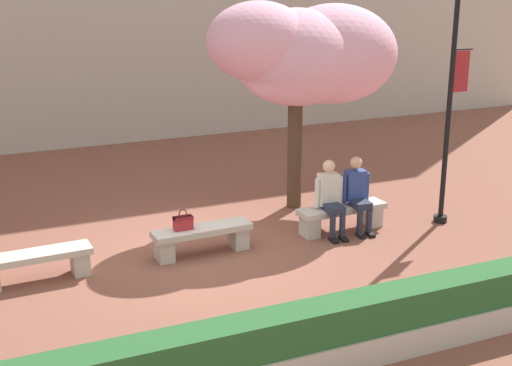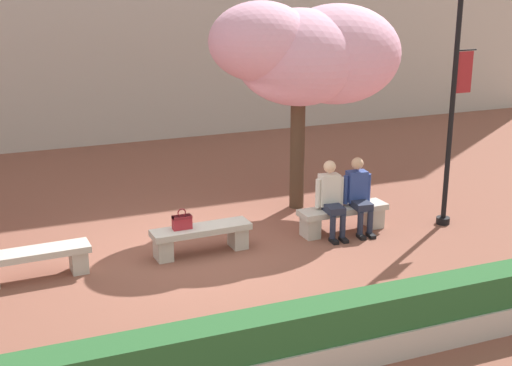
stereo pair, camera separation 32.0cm
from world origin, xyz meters
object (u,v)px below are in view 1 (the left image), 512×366
at_px(person_seated_left, 330,195).
at_px(lamp_post_with_banner, 452,82).
at_px(stone_bench_west_end, 36,262).
at_px(handbag, 183,222).
at_px(stone_bench_center, 342,214).
at_px(person_seated_right, 357,191).
at_px(cherry_tree_main, 304,53).
at_px(stone_bench_near_west, 202,236).

height_order(person_seated_left, lamp_post_with_banner, lamp_post_with_banner).
height_order(stone_bench_west_end, handbag, handbag).
xyz_separation_m(stone_bench_center, lamp_post_with_banner, (1.86, -0.34, 2.22)).
height_order(person_seated_left, person_seated_right, same).
distance_m(person_seated_left, lamp_post_with_banner, 2.82).
bearing_deg(stone_bench_center, stone_bench_west_end, 180.00).
height_order(person_seated_left, handbag, person_seated_left).
bearing_deg(stone_bench_center, lamp_post_with_banner, -10.20).
xyz_separation_m(person_seated_left, person_seated_right, (0.53, 0.00, 0.00)).
xyz_separation_m(cherry_tree_main, lamp_post_with_banner, (1.88, -1.81, -0.38)).
bearing_deg(stone_bench_west_end, stone_bench_near_west, 0.00).
distance_m(stone_bench_west_end, stone_bench_near_west, 2.56).
height_order(stone_bench_west_end, stone_bench_near_west, same).
bearing_deg(person_seated_right, person_seated_left, -179.99).
bearing_deg(stone_bench_west_end, cherry_tree_main, 16.14).
height_order(stone_bench_west_end, person_seated_left, person_seated_left).
relative_size(stone_bench_near_west, person_seated_right, 1.26).
relative_size(handbag, cherry_tree_main, 0.09).
height_order(person_seated_right, cherry_tree_main, cherry_tree_main).
bearing_deg(stone_bench_center, person_seated_right, -11.59).
bearing_deg(lamp_post_with_banner, stone_bench_west_end, 177.25).
height_order(cherry_tree_main, lamp_post_with_banner, lamp_post_with_banner).
distance_m(handbag, cherry_tree_main, 3.95).
height_order(stone_bench_west_end, cherry_tree_main, cherry_tree_main).
bearing_deg(stone_bench_near_west, cherry_tree_main, 30.16).
distance_m(person_seated_right, cherry_tree_main, 2.70).
distance_m(stone_bench_west_end, stone_bench_center, 5.13).
bearing_deg(person_seated_left, handbag, 178.44).
relative_size(stone_bench_center, person_seated_right, 1.26).
distance_m(stone_bench_near_west, person_seated_left, 2.33).
xyz_separation_m(person_seated_right, cherry_tree_main, (-0.28, 1.53, 2.20)).
bearing_deg(stone_bench_west_end, lamp_post_with_banner, -2.75).
xyz_separation_m(stone_bench_west_end, handbag, (2.26, 0.02, 0.28)).
xyz_separation_m(stone_bench_near_west, lamp_post_with_banner, (4.43, -0.34, 2.22)).
relative_size(stone_bench_west_end, person_seated_right, 1.26).
bearing_deg(lamp_post_with_banner, stone_bench_center, 169.80).
xyz_separation_m(handbag, cherry_tree_main, (2.85, 1.46, 2.32)).
xyz_separation_m(person_seated_right, handbag, (-3.13, 0.07, -0.12)).
relative_size(stone_bench_near_west, person_seated_left, 1.26).
relative_size(stone_bench_center, cherry_tree_main, 0.42).
xyz_separation_m(stone_bench_west_end, person_seated_right, (5.38, -0.05, 0.40)).
bearing_deg(cherry_tree_main, stone_bench_center, -89.19).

